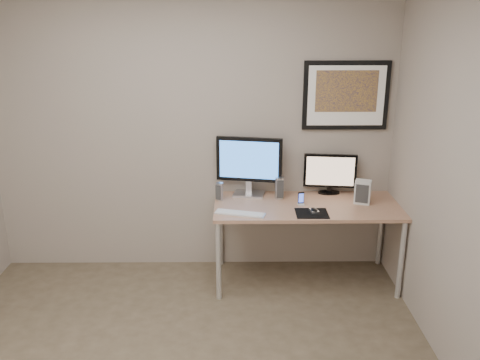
{
  "coord_description": "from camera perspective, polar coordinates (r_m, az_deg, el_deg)",
  "views": [
    {
      "loc": [
        0.38,
        -2.75,
        2.3
      ],
      "look_at": [
        0.42,
        1.1,
        1.04
      ],
      "focal_mm": 38.0,
      "sensor_mm": 36.0,
      "label": 1
    }
  ],
  "objects": [
    {
      "name": "mouse",
      "position": [
        4.26,
        8.33,
        -3.35
      ],
      "size": [
        0.07,
        0.1,
        0.03
      ],
      "primitive_type": "ellipsoid",
      "rotation": [
        0.0,
        0.0,
        0.2
      ],
      "color": "black",
      "rests_on": "mousepad"
    },
    {
      "name": "fan_unit",
      "position": [
        4.52,
        13.61,
        -1.31
      ],
      "size": [
        0.16,
        0.14,
        0.21
      ],
      "primitive_type": "cube",
      "rotation": [
        0.0,
        0.0,
        -0.35
      ],
      "color": "silver",
      "rests_on": "desk"
    },
    {
      "name": "speaker_right",
      "position": [
        4.52,
        4.45,
        -0.89
      ],
      "size": [
        0.09,
        0.09,
        0.2
      ],
      "primitive_type": "cylinder",
      "rotation": [
        0.0,
        0.0,
        0.09
      ],
      "color": "#BABABF",
      "rests_on": "desk"
    },
    {
      "name": "speaker_left",
      "position": [
        4.48,
        -2.31,
        -1.29
      ],
      "size": [
        0.08,
        0.08,
        0.16
      ],
      "primitive_type": "cylinder",
      "rotation": [
        0.0,
        0.0,
        -0.35
      ],
      "color": "#BABABF",
      "rests_on": "desk"
    },
    {
      "name": "monitor_tv",
      "position": [
        4.67,
        10.08,
        0.8
      ],
      "size": [
        0.47,
        0.13,
        0.37
      ],
      "rotation": [
        0.0,
        0.0,
        -0.11
      ],
      "color": "black",
      "rests_on": "desk"
    },
    {
      "name": "monitor_large",
      "position": [
        4.53,
        1.03,
        1.84
      ],
      "size": [
        0.59,
        0.24,
        0.54
      ],
      "rotation": [
        0.0,
        0.0,
        -0.19
      ],
      "color": "#BABABF",
      "rests_on": "desk"
    },
    {
      "name": "phone_dock",
      "position": [
        4.4,
        6.86,
        -2.07
      ],
      "size": [
        0.06,
        0.06,
        0.12
      ],
      "primitive_type": "cube",
      "rotation": [
        0.0,
        0.0,
        0.16
      ],
      "color": "black",
      "rests_on": "desk"
    },
    {
      "name": "framed_art",
      "position": [
        4.58,
        11.81,
        9.28
      ],
      "size": [
        0.75,
        0.04,
        0.6
      ],
      "color": "black",
      "rests_on": "room"
    },
    {
      "name": "room",
      "position": [
        3.29,
        -7.26,
        6.48
      ],
      "size": [
        3.6,
        3.6,
        3.6
      ],
      "color": "white",
      "rests_on": "ground"
    },
    {
      "name": "desk",
      "position": [
        4.46,
        7.48,
        -3.54
      ],
      "size": [
        1.6,
        0.7,
        0.73
      ],
      "color": "#8C5E43",
      "rests_on": "floor"
    },
    {
      "name": "keyboard",
      "position": [
        4.19,
        -0.01,
        -3.76
      ],
      "size": [
        0.43,
        0.22,
        0.01
      ],
      "primitive_type": "cube",
      "rotation": [
        0.0,
        0.0,
        -0.27
      ],
      "color": "silver",
      "rests_on": "desk"
    },
    {
      "name": "mousepad",
      "position": [
        4.24,
        8.07,
        -3.72
      ],
      "size": [
        0.27,
        0.24,
        0.0
      ],
      "primitive_type": "cube",
      "rotation": [
        0.0,
        0.0,
        -0.01
      ],
      "color": "black",
      "rests_on": "desk"
    }
  ]
}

